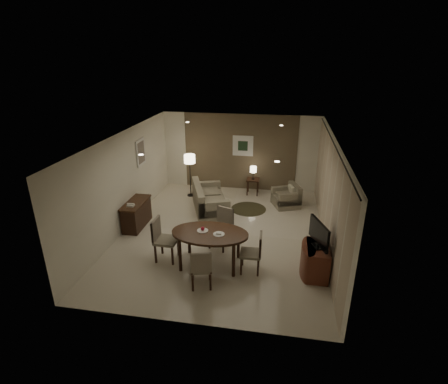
% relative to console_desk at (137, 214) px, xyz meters
% --- Properties ---
extents(room_shell, '(5.50, 7.00, 2.70)m').
position_rel_console_desk_xyz_m(room_shell, '(2.49, 0.40, 0.98)').
color(room_shell, beige).
rests_on(room_shell, ground).
extents(taupe_accent, '(3.96, 0.03, 2.70)m').
position_rel_console_desk_xyz_m(taupe_accent, '(2.49, 3.48, 0.98)').
color(taupe_accent, brown).
rests_on(taupe_accent, wall_back).
extents(curtain_wall, '(0.08, 6.70, 2.58)m').
position_rel_console_desk_xyz_m(curtain_wall, '(5.17, 0.00, 0.95)').
color(curtain_wall, beige).
rests_on(curtain_wall, wall_right).
extents(curtain_rod, '(0.03, 6.80, 0.03)m').
position_rel_console_desk_xyz_m(curtain_rod, '(5.17, 0.00, 2.27)').
color(curtain_rod, black).
rests_on(curtain_rod, wall_right).
extents(art_back_frame, '(0.72, 0.03, 0.72)m').
position_rel_console_desk_xyz_m(art_back_frame, '(2.59, 3.46, 1.23)').
color(art_back_frame, silver).
rests_on(art_back_frame, wall_back).
extents(art_back_canvas, '(0.34, 0.01, 0.34)m').
position_rel_console_desk_xyz_m(art_back_canvas, '(2.59, 3.44, 1.23)').
color(art_back_canvas, '#1C331D').
rests_on(art_back_canvas, wall_back).
extents(art_left_frame, '(0.03, 0.60, 0.80)m').
position_rel_console_desk_xyz_m(art_left_frame, '(-0.23, 1.20, 1.48)').
color(art_left_frame, silver).
rests_on(art_left_frame, wall_left).
extents(art_left_canvas, '(0.01, 0.46, 0.64)m').
position_rel_console_desk_xyz_m(art_left_canvas, '(-0.21, 1.20, 1.48)').
color(art_left_canvas, gray).
rests_on(art_left_canvas, wall_left).
extents(downlight_nl, '(0.10, 0.10, 0.01)m').
position_rel_console_desk_xyz_m(downlight_nl, '(1.09, -1.80, 2.31)').
color(downlight_nl, white).
rests_on(downlight_nl, ceiling).
extents(downlight_nr, '(0.10, 0.10, 0.01)m').
position_rel_console_desk_xyz_m(downlight_nr, '(3.89, -1.80, 2.31)').
color(downlight_nr, white).
rests_on(downlight_nr, ceiling).
extents(downlight_fl, '(0.10, 0.10, 0.01)m').
position_rel_console_desk_xyz_m(downlight_fl, '(1.09, 1.80, 2.31)').
color(downlight_fl, white).
rests_on(downlight_fl, ceiling).
extents(downlight_fr, '(0.10, 0.10, 0.01)m').
position_rel_console_desk_xyz_m(downlight_fr, '(3.89, 1.80, 2.31)').
color(downlight_fr, white).
rests_on(downlight_fr, ceiling).
extents(console_desk, '(0.48, 1.20, 0.75)m').
position_rel_console_desk_xyz_m(console_desk, '(0.00, 0.00, 0.00)').
color(console_desk, '#412515').
rests_on(console_desk, floor).
extents(telephone, '(0.20, 0.14, 0.09)m').
position_rel_console_desk_xyz_m(telephone, '(0.00, -0.30, 0.43)').
color(telephone, white).
rests_on(telephone, console_desk).
extents(tv_cabinet, '(0.48, 0.90, 0.70)m').
position_rel_console_desk_xyz_m(tv_cabinet, '(4.89, -1.50, -0.03)').
color(tv_cabinet, brown).
rests_on(tv_cabinet, floor).
extents(flat_tv, '(0.36, 0.85, 0.60)m').
position_rel_console_desk_xyz_m(flat_tv, '(4.87, -1.50, 0.65)').
color(flat_tv, black).
rests_on(flat_tv, tv_cabinet).
extents(dining_table, '(1.78, 1.11, 0.83)m').
position_rel_console_desk_xyz_m(dining_table, '(2.46, -1.52, 0.04)').
color(dining_table, '#412515').
rests_on(dining_table, floor).
extents(chair_near, '(0.55, 0.55, 0.92)m').
position_rel_console_desk_xyz_m(chair_near, '(2.45, -2.35, 0.09)').
color(chair_near, gray).
rests_on(chair_near, floor).
extents(chair_far, '(0.64, 0.64, 1.02)m').
position_rel_console_desk_xyz_m(chair_far, '(2.56, -0.72, 0.14)').
color(chair_far, gray).
rests_on(chair_far, floor).
extents(chair_left, '(0.52, 0.52, 1.05)m').
position_rel_console_desk_xyz_m(chair_left, '(1.40, -1.50, 0.15)').
color(chair_left, gray).
rests_on(chair_left, floor).
extents(chair_right, '(0.47, 0.47, 0.94)m').
position_rel_console_desk_xyz_m(chair_right, '(3.41, -1.63, 0.09)').
color(chair_right, gray).
rests_on(chair_right, floor).
extents(plate_a, '(0.26, 0.26, 0.02)m').
position_rel_console_desk_xyz_m(plate_a, '(2.28, -1.47, 0.47)').
color(plate_a, white).
rests_on(plate_a, dining_table).
extents(plate_b, '(0.26, 0.26, 0.02)m').
position_rel_console_desk_xyz_m(plate_b, '(2.68, -1.57, 0.47)').
color(plate_b, white).
rests_on(plate_b, dining_table).
extents(fruit_apple, '(0.09, 0.09, 0.09)m').
position_rel_console_desk_xyz_m(fruit_apple, '(2.28, -1.47, 0.52)').
color(fruit_apple, '#B5142B').
rests_on(fruit_apple, plate_a).
extents(napkin, '(0.12, 0.08, 0.03)m').
position_rel_console_desk_xyz_m(napkin, '(2.68, -1.57, 0.49)').
color(napkin, white).
rests_on(napkin, plate_b).
extents(round_rug, '(1.11, 1.11, 0.01)m').
position_rel_console_desk_xyz_m(round_rug, '(3.02, 1.70, -0.37)').
color(round_rug, '#3B3721').
rests_on(round_rug, floor).
extents(sofa, '(2.04, 1.50, 0.87)m').
position_rel_console_desk_xyz_m(sofa, '(1.85, 1.36, 0.06)').
color(sofa, gray).
rests_on(sofa, floor).
extents(armchair, '(1.00, 1.03, 0.71)m').
position_rel_console_desk_xyz_m(armchair, '(4.18, 2.17, -0.02)').
color(armchair, gray).
rests_on(armchair, floor).
extents(side_table, '(0.44, 0.44, 0.56)m').
position_rel_console_desk_xyz_m(side_table, '(3.02, 3.00, -0.10)').
color(side_table, '#321A10').
rests_on(side_table, floor).
extents(table_lamp, '(0.22, 0.22, 0.50)m').
position_rel_console_desk_xyz_m(table_lamp, '(3.02, 3.00, 0.43)').
color(table_lamp, '#FFEAC1').
rests_on(table_lamp, side_table).
extents(floor_lamp, '(0.37, 0.37, 1.47)m').
position_rel_console_desk_xyz_m(floor_lamp, '(0.92, 2.48, 0.36)').
color(floor_lamp, '#FFE5B7').
rests_on(floor_lamp, floor).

